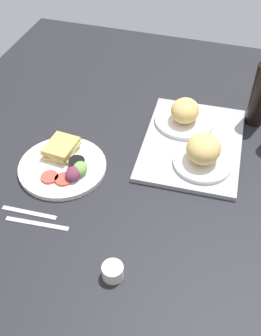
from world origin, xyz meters
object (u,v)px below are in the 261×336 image
(bread_plate_near, at_px, (185,115))
(soda_bottle, at_px, (260,95))
(fork, at_px, (29,212))
(espresso_cup, at_px, (113,271))
(knife, at_px, (37,223))
(plate_with_salad, at_px, (64,164))
(bread_plate_far, at_px, (203,153))
(serving_tray, at_px, (192,143))

(bread_plate_near, relative_size, soda_bottle, 0.92)
(fork, bearing_deg, espresso_cup, -25.33)
(fork, height_order, knife, same)
(knife, bearing_deg, plate_with_salad, 89.06)
(plate_with_salad, bearing_deg, bread_plate_far, 107.96)
(soda_bottle, xyz_separation_m, knife, (0.66, -0.55, -0.11))
(bread_plate_far, distance_m, espresso_cup, 0.49)
(bread_plate_near, bearing_deg, knife, -28.96)
(bread_plate_near, xyz_separation_m, fork, (0.53, -0.35, -0.05))
(bread_plate_far, distance_m, soda_bottle, 0.33)
(bread_plate_near, distance_m, knife, 0.65)
(fork, distance_m, knife, 0.05)
(plate_with_salad, distance_m, soda_bottle, 0.72)
(bread_plate_near, distance_m, espresso_cup, 0.66)
(fork, bearing_deg, knife, -39.67)
(soda_bottle, bearing_deg, knife, -39.90)
(serving_tray, height_order, knife, serving_tray)
(bread_plate_near, xyz_separation_m, knife, (0.56, -0.31, -0.05))
(knife, bearing_deg, bread_plate_near, 56.27)
(fork, bearing_deg, bread_plate_far, 34.64)
(bread_plate_far, xyz_separation_m, knife, (0.37, -0.41, -0.06))
(bread_plate_far, xyz_separation_m, espresso_cup, (0.47, -0.15, -0.04))
(knife, bearing_deg, fork, 138.36)
(bread_plate_far, relative_size, fork, 1.12)
(espresso_cup, height_order, knife, espresso_cup)
(serving_tray, bearing_deg, bread_plate_near, -152.41)
(serving_tray, distance_m, espresso_cup, 0.57)
(bread_plate_far, bearing_deg, fork, -52.56)
(espresso_cup, bearing_deg, fork, -112.54)
(plate_with_salad, relative_size, espresso_cup, 5.09)
(serving_tray, relative_size, knife, 2.37)
(plate_with_salad, xyz_separation_m, fork, (0.21, -0.02, -0.01))
(espresso_cup, bearing_deg, knife, -110.00)
(bread_plate_near, bearing_deg, serving_tray, 27.59)
(plate_with_salad, height_order, fork, plate_with_salad)
(espresso_cup, xyz_separation_m, knife, (-0.10, -0.26, -0.02))
(soda_bottle, bearing_deg, espresso_cup, -21.05)
(bread_plate_far, relative_size, plate_with_salad, 0.67)
(bread_plate_far, bearing_deg, serving_tray, -153.23)
(plate_with_salad, relative_size, soda_bottle, 1.22)
(serving_tray, distance_m, bread_plate_far, 0.12)
(fork, bearing_deg, serving_tray, 44.57)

